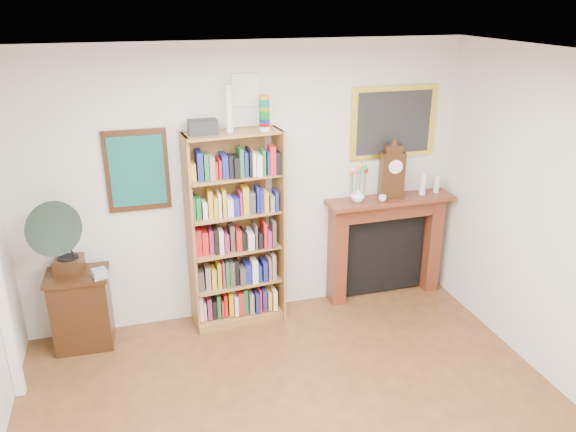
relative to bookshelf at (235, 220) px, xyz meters
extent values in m
cube|color=white|center=(0.17, -2.31, 1.68)|extent=(4.50, 5.00, 0.01)
cube|color=silver|center=(0.17, 0.19, 0.28)|extent=(4.50, 0.01, 2.80)
cube|color=black|center=(-0.88, 0.17, 0.53)|extent=(0.58, 0.03, 0.78)
cube|color=#12564F|center=(-0.88, 0.15, 0.53)|extent=(0.50, 0.01, 0.67)
cube|color=white|center=(0.17, 0.17, 1.23)|extent=(0.26, 0.03, 0.30)
cube|color=silver|center=(0.17, 0.15, 1.23)|extent=(0.22, 0.01, 0.26)
cube|color=yellow|center=(1.72, 0.17, 0.83)|extent=(0.95, 0.03, 0.75)
cube|color=#262628|center=(1.72, 0.15, 0.83)|extent=(0.82, 0.01, 0.65)
cube|color=brown|center=(-0.45, 0.00, -0.12)|extent=(0.06, 0.33, 2.00)
cube|color=brown|center=(0.45, 0.00, -0.12)|extent=(0.06, 0.33, 2.00)
cube|color=brown|center=(0.00, 0.00, 0.87)|extent=(0.95, 0.41, 0.03)
cube|color=brown|center=(0.00, 0.00, -1.07)|extent=(0.95, 0.41, 0.09)
cube|color=brown|center=(0.00, 0.16, -0.12)|extent=(0.92, 0.11, 2.00)
cube|color=brown|center=(0.00, 0.00, -0.69)|extent=(0.89, 0.39, 0.02)
cube|color=brown|center=(0.00, 0.00, -0.31)|extent=(0.89, 0.39, 0.02)
cube|color=brown|center=(0.00, 0.00, 0.07)|extent=(0.89, 0.39, 0.02)
cube|color=brown|center=(0.00, 0.00, 0.45)|extent=(0.89, 0.39, 0.02)
cube|color=black|center=(-1.52, -0.04, -0.73)|extent=(0.58, 0.44, 0.77)
cube|color=#532813|center=(1.11, 0.06, -0.55)|extent=(0.16, 0.21, 1.13)
cube|color=#532813|center=(2.24, 0.06, -0.55)|extent=(0.16, 0.21, 1.13)
cube|color=#532813|center=(1.68, 0.06, -0.08)|extent=(1.29, 0.22, 0.19)
cube|color=#532813|center=(1.68, 0.02, 0.04)|extent=(1.39, 0.34, 0.04)
cube|color=black|center=(1.68, 0.13, -0.64)|extent=(0.94, 0.09, 0.91)
cube|color=black|center=(-1.58, 0.01, -0.27)|extent=(0.28, 0.28, 0.15)
cylinder|color=black|center=(-1.58, 0.01, -0.20)|extent=(0.21, 0.21, 0.01)
cone|color=#2B3E33|center=(-1.58, -0.14, 0.13)|extent=(0.58, 0.67, 0.62)
cube|color=silver|center=(-1.31, -0.18, -0.31)|extent=(0.15, 0.15, 0.08)
cube|color=black|center=(1.68, 0.04, 0.30)|extent=(0.27, 0.18, 0.49)
cylinder|color=white|center=(1.68, -0.03, 0.41)|extent=(0.15, 0.04, 0.15)
cube|color=black|center=(1.68, 0.04, 0.58)|extent=(0.20, 0.14, 0.09)
imported|color=silver|center=(1.29, 0.02, 0.13)|extent=(0.16, 0.16, 0.15)
imported|color=white|center=(1.55, -0.04, 0.09)|extent=(0.10, 0.10, 0.07)
cylinder|color=silver|center=(2.05, 0.03, 0.18)|extent=(0.07, 0.07, 0.24)
cylinder|color=silver|center=(2.24, 0.06, 0.16)|extent=(0.06, 0.06, 0.20)
camera|label=1|loc=(-0.93, -5.04, 2.06)|focal=35.00mm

